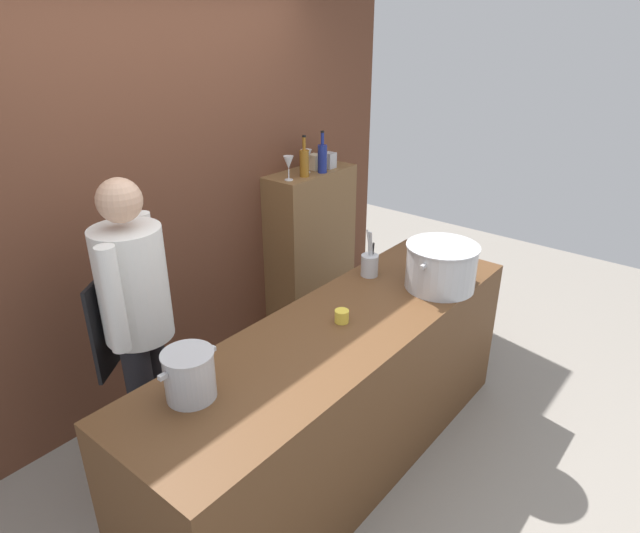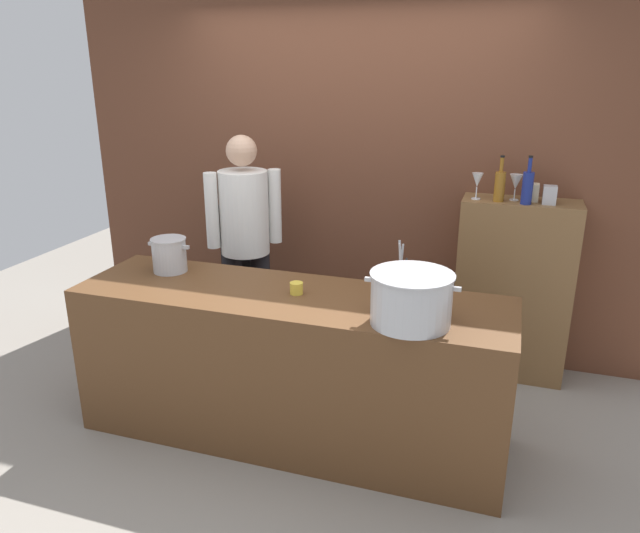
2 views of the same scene
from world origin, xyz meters
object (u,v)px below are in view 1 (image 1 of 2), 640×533
object	(u,v)px
stockpot_large	(441,267)
wine_bottle_cobalt	(322,158)
spice_tin_cream	(315,162)
chef	(136,313)
stockpot_small	(190,375)
utensil_crock	(370,264)
wine_glass_tall	(306,157)
spice_tin_silver	(329,160)
butter_jar	(342,316)
wine_bottle_amber	(304,162)
wine_glass_short	(288,163)

from	to	relation	value
stockpot_large	wine_bottle_cobalt	xyz separation A→B (m)	(0.50, 1.27, 0.34)
spice_tin_cream	stockpot_large	bearing A→B (deg)	-111.33
chef	stockpot_small	bearing A→B (deg)	37.96
stockpot_small	utensil_crock	world-z (taller)	utensil_crock
stockpot_large	wine_glass_tall	size ratio (longest dim) A/B	2.74
spice_tin_silver	wine_bottle_cobalt	bearing A→B (deg)	-162.35
butter_jar	wine_glass_tall	world-z (taller)	wine_glass_tall
spice_tin_cream	utensil_crock	bearing A→B (deg)	-124.14
wine_bottle_cobalt	butter_jar	bearing A→B (deg)	-137.48
stockpot_small	butter_jar	xyz separation A→B (m)	(0.87, -0.11, -0.07)
wine_bottle_cobalt	utensil_crock	bearing A→B (deg)	-125.71
chef	wine_bottle_cobalt	distance (m)	1.91
wine_bottle_amber	wine_glass_tall	bearing A→B (deg)	33.59
butter_jar	spice_tin_cream	bearing A→B (deg)	44.31
utensil_crock	wine_glass_short	bearing A→B (deg)	71.37
stockpot_small	wine_glass_short	size ratio (longest dim) A/B	1.60
butter_jar	spice_tin_silver	xyz separation A→B (m)	(1.31, 1.12, 0.38)
stockpot_large	wine_glass_short	size ratio (longest dim) A/B	2.70
wine_glass_tall	spice_tin_silver	xyz separation A→B (m)	(0.21, -0.05, -0.06)
stockpot_small	wine_bottle_amber	world-z (taller)	wine_bottle_amber
stockpot_large	spice_tin_silver	distance (m)	1.49
stockpot_large	utensil_crock	world-z (taller)	utensil_crock
butter_jar	wine_glass_tall	xyz separation A→B (m)	(1.10, 1.17, 0.44)
chef	wine_bottle_cobalt	xyz separation A→B (m)	(1.84, 0.29, 0.40)
wine_bottle_cobalt	wine_bottle_amber	bearing A→B (deg)	169.91
wine_bottle_cobalt	wine_glass_short	size ratio (longest dim) A/B	1.78
utensil_crock	wine_glass_short	distance (m)	1.05
wine_bottle_amber	utensil_crock	bearing A→B (deg)	-116.84
utensil_crock	wine_bottle_cobalt	bearing A→B (deg)	54.29
wine_glass_short	spice_tin_cream	distance (m)	0.36
utensil_crock	wine_bottle_amber	distance (m)	1.08
wine_glass_tall	wine_bottle_amber	bearing A→B (deg)	-146.41
stockpot_large	stockpot_small	world-z (taller)	stockpot_large
stockpot_small	wine_glass_tall	bearing A→B (deg)	28.22
chef	spice_tin_cream	world-z (taller)	chef
wine_bottle_amber	spice_tin_cream	world-z (taller)	wine_bottle_amber
stockpot_large	wine_bottle_amber	world-z (taller)	wine_bottle_amber
wine_bottle_amber	spice_tin_silver	size ratio (longest dim) A/B	2.51
wine_glass_tall	spice_tin_silver	size ratio (longest dim) A/B	1.44
wine_glass_short	spice_tin_silver	bearing A→B (deg)	-1.04
stockpot_large	wine_glass_tall	bearing A→B (deg)	72.55
stockpot_small	spice_tin_silver	size ratio (longest dim) A/B	2.33
stockpot_large	wine_glass_short	xyz separation A→B (m)	(0.19, 1.32, 0.35)
chef	utensil_crock	world-z (taller)	chef
wine_glass_short	spice_tin_silver	size ratio (longest dim) A/B	1.46
spice_tin_cream	spice_tin_silver	size ratio (longest dim) A/B	0.97
stockpot_small	spice_tin_silver	bearing A→B (deg)	24.76
wine_glass_tall	spice_tin_silver	distance (m)	0.23
butter_jar	wine_glass_short	xyz separation A→B (m)	(0.86, 1.13, 0.45)
wine_glass_tall	spice_tin_cream	distance (m)	0.12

